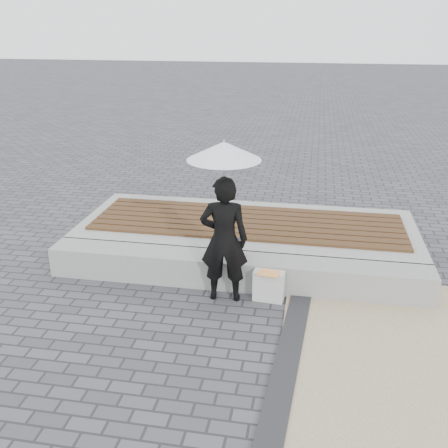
{
  "coord_description": "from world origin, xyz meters",
  "views": [
    {
      "loc": [
        0.92,
        -4.31,
        3.25
      ],
      "look_at": [
        -0.08,
        1.23,
        1.0
      ],
      "focal_mm": 40.94,
      "sensor_mm": 36.0,
      "label": 1
    }
  ],
  "objects_px": {
    "seating_ledge": "(235,271)",
    "handbag": "(230,247)",
    "parasol": "(224,151)",
    "woman": "(224,240)",
    "canvas_tote": "(269,286)"
  },
  "relations": [
    {
      "from": "seating_ledge",
      "to": "handbag",
      "type": "height_order",
      "value": "handbag"
    },
    {
      "from": "parasol",
      "to": "handbag",
      "type": "distance_m",
      "value": 1.44
    },
    {
      "from": "seating_ledge",
      "to": "woman",
      "type": "bearing_deg",
      "value": -101.66
    },
    {
      "from": "seating_ledge",
      "to": "handbag",
      "type": "relative_size",
      "value": 15.76
    },
    {
      "from": "canvas_tote",
      "to": "handbag",
      "type": "bearing_deg",
      "value": 150.27
    },
    {
      "from": "seating_ledge",
      "to": "parasol",
      "type": "bearing_deg",
      "value": -101.66
    },
    {
      "from": "handbag",
      "to": "canvas_tote",
      "type": "height_order",
      "value": "handbag"
    },
    {
      "from": "handbag",
      "to": "canvas_tote",
      "type": "relative_size",
      "value": 0.8
    },
    {
      "from": "woman",
      "to": "handbag",
      "type": "bearing_deg",
      "value": -96.2
    },
    {
      "from": "parasol",
      "to": "handbag",
      "type": "height_order",
      "value": "parasol"
    },
    {
      "from": "woman",
      "to": "parasol",
      "type": "distance_m",
      "value": 1.09
    },
    {
      "from": "seating_ledge",
      "to": "canvas_tote",
      "type": "bearing_deg",
      "value": -34.74
    },
    {
      "from": "woman",
      "to": "handbag",
      "type": "height_order",
      "value": "woman"
    },
    {
      "from": "seating_ledge",
      "to": "woman",
      "type": "relative_size",
      "value": 3.14
    },
    {
      "from": "woman",
      "to": "seating_ledge",
      "type": "bearing_deg",
      "value": -107.12
    }
  ]
}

